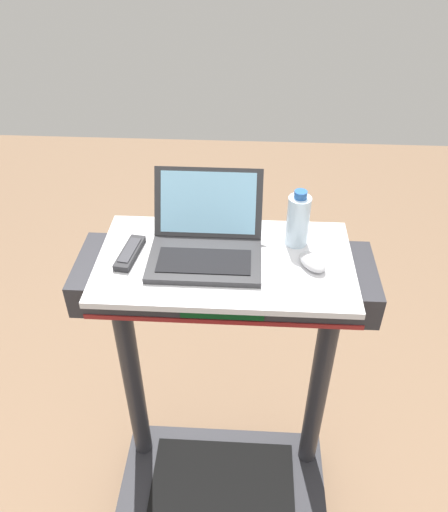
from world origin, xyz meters
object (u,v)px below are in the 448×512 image
Objects in this scene: tv_remote at (130,253)px; computer_mouse at (312,262)px; water_bottle at (298,220)px; laptop at (206,241)px.

computer_mouse is at bearing -2.13° from tv_remote.
water_bottle reaches higher than tv_remote.
laptop reaches higher than computer_mouse.
tv_remote is (-0.54, 0.02, -0.01)m from computer_mouse.
laptop reaches higher than tv_remote.
water_bottle is 0.51m from tv_remote.
computer_mouse is at bearing -11.42° from laptop.
laptop is 0.32m from computer_mouse.
computer_mouse is at bearing -70.28° from water_bottle.
laptop is 3.28× the size of computer_mouse.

